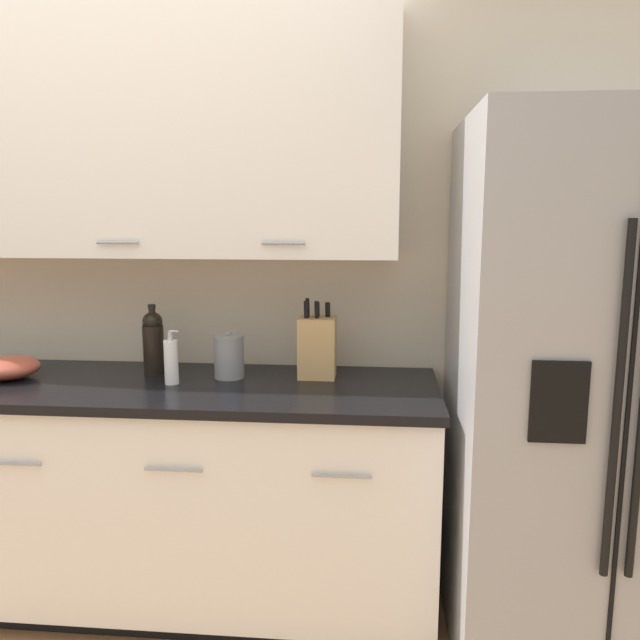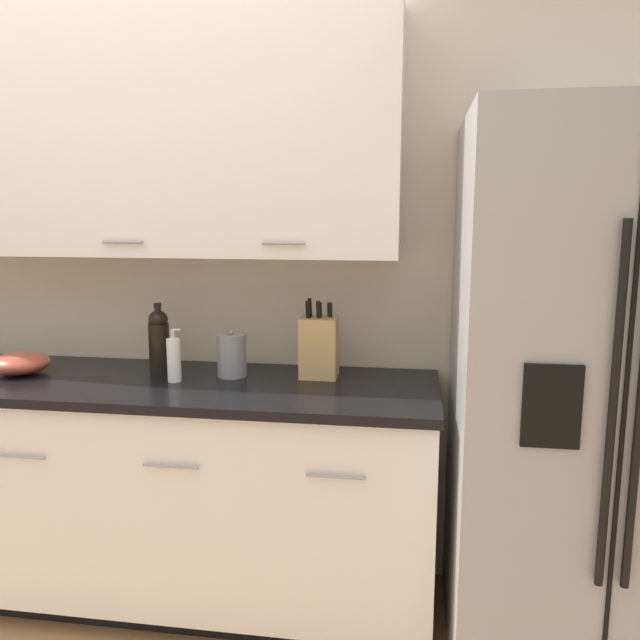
{
  "view_description": "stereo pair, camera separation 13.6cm",
  "coord_description": "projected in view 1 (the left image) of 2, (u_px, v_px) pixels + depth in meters",
  "views": [
    {
      "loc": [
        1.09,
        -1.46,
        1.56
      ],
      "look_at": [
        0.89,
        0.79,
        1.17
      ],
      "focal_mm": 35.0,
      "sensor_mm": 36.0,
      "label": 1
    },
    {
      "loc": [
        1.23,
        -1.45,
        1.56
      ],
      "look_at": [
        0.89,
        0.79,
        1.17
      ],
      "focal_mm": 35.0,
      "sensor_mm": 36.0,
      "label": 2
    }
  ],
  "objects": [
    {
      "name": "wall_back",
      "position": [
        125.0,
        233.0,
        2.6
      ],
      "size": [
        10.0,
        0.39,
        2.6
      ],
      "color": "beige",
      "rests_on": "ground_plane"
    },
    {
      "name": "counter_unit",
      "position": [
        133.0,
        491.0,
        2.48
      ],
      "size": [
        2.39,
        0.64,
        0.92
      ],
      "color": "black",
      "rests_on": "ground_plane"
    },
    {
      "name": "refrigerator",
      "position": [
        580.0,
        395.0,
        2.16
      ],
      "size": [
        0.85,
        0.83,
        1.88
      ],
      "color": "#9E9EA0",
      "rests_on": "ground_plane"
    },
    {
      "name": "knife_block",
      "position": [
        317.0,
        347.0,
        2.44
      ],
      "size": [
        0.14,
        0.12,
        0.31
      ],
      "color": "tan",
      "rests_on": "counter_unit"
    },
    {
      "name": "wine_bottle",
      "position": [
        153.0,
        341.0,
        2.5
      ],
      "size": [
        0.08,
        0.08,
        0.28
      ],
      "color": "black",
      "rests_on": "counter_unit"
    },
    {
      "name": "soap_dispenser",
      "position": [
        171.0,
        361.0,
        2.35
      ],
      "size": [
        0.06,
        0.05,
        0.21
      ],
      "color": "white",
      "rests_on": "counter_unit"
    },
    {
      "name": "steel_canister",
      "position": [
        229.0,
        356.0,
        2.44
      ],
      "size": [
        0.12,
        0.12,
        0.19
      ],
      "color": "gray",
      "rests_on": "counter_unit"
    },
    {
      "name": "mixing_bowl",
      "position": [
        9.0,
        367.0,
        2.43
      ],
      "size": [
        0.22,
        0.22,
        0.09
      ],
      "color": "#B24C38",
      "rests_on": "counter_unit"
    }
  ]
}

